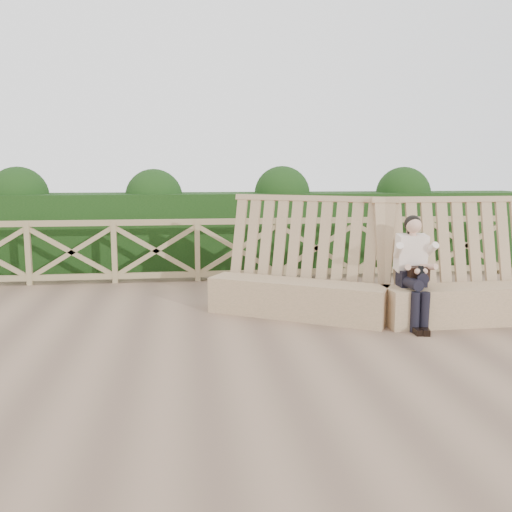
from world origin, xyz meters
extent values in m
plane|color=brown|center=(0.00, 0.00, 0.00)|extent=(60.00, 60.00, 0.00)
cube|color=olive|center=(0.54, 0.84, 0.24)|extent=(2.31, 1.65, 0.49)
cube|color=olive|center=(0.68, 1.07, 0.82)|extent=(2.29, 1.61, 1.60)
cube|color=olive|center=(2.77, 0.26, 0.24)|extent=(2.40, 0.55, 0.49)
cube|color=olive|center=(2.76, 0.53, 0.82)|extent=(2.40, 0.51, 1.60)
cube|color=black|center=(1.92, 0.33, 0.59)|extent=(0.34, 0.25, 0.21)
cube|color=beige|center=(1.93, 0.38, 0.91)|extent=(0.38, 0.28, 0.49)
sphere|color=tan|center=(1.92, 0.33, 1.26)|extent=(0.20, 0.20, 0.20)
sphere|color=black|center=(1.93, 0.37, 1.28)|extent=(0.22, 0.22, 0.21)
cylinder|color=black|center=(1.84, 0.14, 0.57)|extent=(0.15, 0.43, 0.14)
cylinder|color=black|center=(1.99, 0.15, 0.64)|extent=(0.15, 0.44, 0.15)
cylinder|color=black|center=(1.82, -0.07, 0.24)|extent=(0.11, 0.11, 0.49)
cylinder|color=black|center=(1.93, -0.09, 0.24)|extent=(0.11, 0.11, 0.49)
cube|color=black|center=(1.82, -0.15, 0.04)|extent=(0.09, 0.23, 0.07)
cube|color=black|center=(1.91, -0.17, 0.04)|extent=(0.09, 0.23, 0.07)
cube|color=black|center=(1.94, 0.16, 0.68)|extent=(0.25, 0.15, 0.17)
cube|color=black|center=(1.92, 0.02, 0.74)|extent=(0.07, 0.08, 0.11)
cube|color=#8C7851|center=(0.00, 3.50, 1.05)|extent=(10.10, 0.07, 0.10)
cube|color=#8C7851|center=(0.00, 3.50, 0.12)|extent=(10.10, 0.07, 0.10)
cube|color=black|center=(0.00, 4.70, 0.75)|extent=(12.00, 1.20, 1.50)
camera|label=1|loc=(-0.92, -6.47, 1.95)|focal=40.00mm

